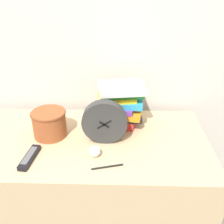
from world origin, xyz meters
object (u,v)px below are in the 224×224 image
object	(u,v)px
crumpled_paper_ball	(95,151)
pen	(107,167)
book_stack	(119,105)
tv_remote	(30,157)
desk_clock	(105,122)
basket	(49,123)

from	to	relation	value
crumpled_paper_ball	pen	xyz separation A→B (m)	(0.06, -0.08, -0.02)
book_stack	crumpled_paper_ball	size ratio (longest dim) A/B	5.08
book_stack	pen	xyz separation A→B (m)	(-0.05, -0.35, -0.11)
tv_remote	book_stack	bearing A→B (deg)	39.03
desk_clock	crumpled_paper_ball	xyz separation A→B (m)	(-0.04, -0.11, -0.08)
book_stack	tv_remote	bearing A→B (deg)	-140.97
basket	crumpled_paper_ball	bearing A→B (deg)	-34.51
tv_remote	pen	world-z (taller)	tv_remote
book_stack	tv_remote	xyz separation A→B (m)	(-0.38, -0.31, -0.10)
desk_clock	pen	size ratio (longest dim) A/B	1.60
basket	pen	xyz separation A→B (m)	(0.29, -0.24, -0.07)
desk_clock	basket	size ratio (longest dim) A/B	1.25
basket	tv_remote	world-z (taller)	basket
basket	tv_remote	bearing A→B (deg)	-103.55
tv_remote	basket	bearing A→B (deg)	76.45
crumpled_paper_ball	basket	bearing A→B (deg)	145.49
tv_remote	crumpled_paper_ball	world-z (taller)	crumpled_paper_ball
basket	pen	distance (m)	0.38
desk_clock	basket	world-z (taller)	desk_clock
book_stack	tv_remote	world-z (taller)	book_stack
crumpled_paper_ball	desk_clock	bearing A→B (deg)	71.77
desk_clock	basket	bearing A→B (deg)	170.35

